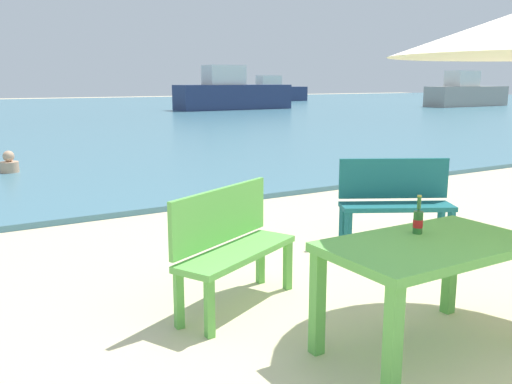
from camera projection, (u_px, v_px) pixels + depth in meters
The scene contains 8 objects.
picnic_table_green at pixel (429, 258), 3.59m from camera, with size 1.40×0.80×0.76m.
beer_bottle_amber at pixel (418, 220), 3.73m from camera, with size 0.07×0.07×0.26m.
bench_teal_center at pixel (395, 197), 5.98m from camera, with size 1.23×0.89×0.95m.
bench_green_left at pixel (230, 240), 4.36m from camera, with size 1.24×0.85×0.95m.
swimmer_person at pixel (9, 164), 10.41m from camera, with size 0.34×0.34×0.41m.
boat_sailboat at pixel (232, 94), 33.10m from camera, with size 7.11×1.94×2.58m.
boat_ferry at pixel (466, 94), 37.35m from camera, with size 6.46×1.76×2.35m.
boat_cargo_ship at pixel (273, 92), 46.57m from camera, with size 5.84×1.59×2.12m.
Camera 1 is at (-3.29, -2.00, 1.78)m, focal length 38.79 mm.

